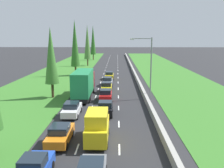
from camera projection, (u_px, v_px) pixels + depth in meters
ground_plane at (111, 72)px, 64.55m from camera, size 300.00×300.00×0.00m
grass_verge_left at (63, 72)px, 64.80m from camera, size 14.00×140.00×0.04m
grass_verge_right at (166, 72)px, 64.25m from camera, size 14.00×140.00×0.04m
median_barrier at (133, 70)px, 64.35m from camera, size 0.44×120.00×0.85m
lane_markings at (111, 72)px, 64.55m from camera, size 3.64×116.00×0.01m
yellow_van_centre_lane at (97, 126)px, 21.65m from camera, size 1.96×4.90×2.82m
black_hatchback_centre_lane at (105, 108)px, 29.12m from camera, size 1.74×3.90×1.72m
red_hatchback_centre_lane at (106, 95)px, 35.56m from camera, size 1.74×3.90×1.72m
yellow_hatchback_centre_lane at (107, 87)px, 41.09m from camera, size 1.74×3.90×1.72m
silver_sedan_centre_lane at (108, 81)px, 46.55m from camera, size 1.82×4.50×1.64m
blue_hatchback_left_lane at (35, 168)px, 15.88m from camera, size 1.74×3.90×1.72m
orange_sedan_left_lane at (60, 134)px, 21.47m from camera, size 1.82×4.50×1.64m
yellow_sedan_centre_lane at (109, 75)px, 53.65m from camera, size 1.82×4.50×1.64m
white_sedan_left_lane at (72, 109)px, 28.88m from camera, size 1.82×4.50×1.64m
green_box_truck_left_lane at (84, 84)px, 37.05m from camera, size 2.46×9.40×4.18m
poplar_tree_second at (51, 56)px, 36.40m from camera, size 2.06×2.06×10.54m
poplar_tree_third at (75, 43)px, 57.33m from camera, size 2.12×2.12×12.98m
poplar_tree_fourth at (87, 42)px, 76.70m from camera, size 2.12×2.12×12.66m
poplar_tree_fifth at (93, 40)px, 95.75m from camera, size 2.14×2.14×13.43m
street_light_mast at (149, 64)px, 35.96m from camera, size 3.20×0.28×9.00m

